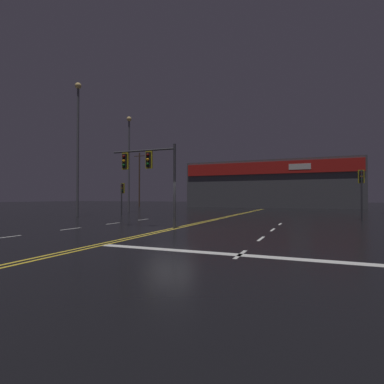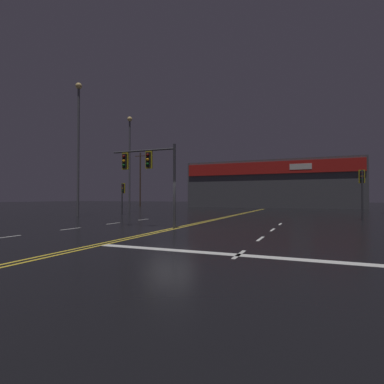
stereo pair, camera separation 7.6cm
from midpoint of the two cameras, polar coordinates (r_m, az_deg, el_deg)
name	(u,v)px [view 2 (the right image)]	position (r m, az deg, el deg)	size (l,w,h in m)	color
ground_plane	(170,229)	(15.74, -4.06, -7.11)	(200.00, 200.00, 0.00)	black
road_markings	(178,232)	(14.36, -2.51, -7.68)	(14.75, 60.00, 0.01)	gold
traffic_signal_median	(147,166)	(17.15, -8.45, 4.97)	(4.06, 0.36, 4.58)	#38383D
traffic_signal_corner_northwest	(123,192)	(29.96, -12.98, 0.07)	(0.42, 0.36, 3.06)	#38383D
traffic_signal_corner_northeast	(362,183)	(25.48, 29.72, 1.50)	(0.42, 0.36, 3.72)	#38383D
streetlight_median_approach	(78,133)	(28.76, -20.75, 10.38)	(0.56, 0.56, 11.85)	#59595E
streetlight_far_left	(130,152)	(35.58, -11.74, 7.42)	(0.56, 0.56, 11.04)	#59595E
building_backdrop	(272,185)	(54.11, 15.10, 1.34)	(27.94, 10.23, 7.76)	#4C4C51
utility_pole_row	(277,172)	(47.94, 15.90, 3.65)	(48.36, 0.26, 11.40)	#4C3828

